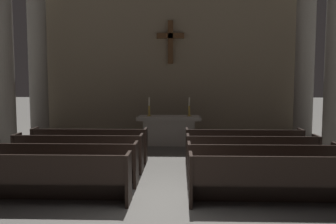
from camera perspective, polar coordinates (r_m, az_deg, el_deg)
ground_plane at (r=6.72m, az=-1.37°, el=-14.57°), size 80.00×80.00×0.00m
pew_left_row_1 at (r=6.97m, az=-19.23°, el=-10.00°), size 3.14×0.50×0.95m
pew_left_row_2 at (r=7.98m, az=-16.37°, el=-8.01°), size 3.14×0.50×0.95m
pew_left_row_3 at (r=9.00m, az=-14.18°, el=-6.46°), size 3.14×0.50×0.95m
pew_left_row_4 at (r=10.04m, az=-12.44°, el=-5.22°), size 3.14×0.50×0.95m
pew_right_row_1 at (r=6.75m, az=17.06°, el=-10.44°), size 3.14×0.50×0.95m
pew_right_row_2 at (r=7.78m, az=14.93°, el=-8.31°), size 3.14×0.50×0.95m
pew_right_row_3 at (r=8.83m, az=13.32°, el=-6.67°), size 3.14×0.50×0.95m
pew_right_row_4 at (r=9.89m, az=12.05°, el=-5.37°), size 3.14×0.50×0.95m
column_left_second at (r=11.54m, az=-25.15°, el=7.76°), size 1.00×1.00×5.94m
column_left_third at (r=13.95m, az=-20.18°, el=7.40°), size 1.00×1.00×5.94m
column_right_third at (r=13.70m, az=21.11°, el=7.42°), size 1.00×1.00×5.94m
altar at (r=12.43m, az=0.18°, el=-2.84°), size 2.20×0.90×1.01m
candlestick_left at (r=12.40m, az=-3.05°, el=0.31°), size 0.16×0.16×0.66m
candlestick_right at (r=12.36m, az=3.43°, el=0.30°), size 0.16×0.16×0.66m
apse_with_cross at (r=14.31m, az=0.42°, el=9.71°), size 10.74×0.45×6.79m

